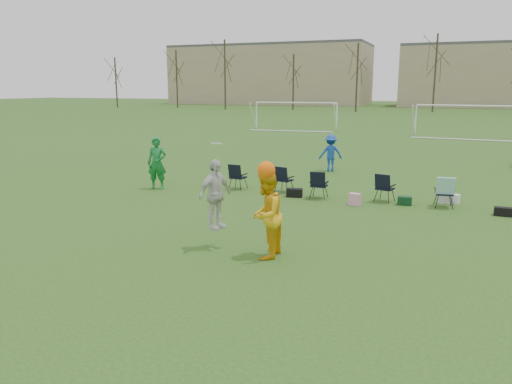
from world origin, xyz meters
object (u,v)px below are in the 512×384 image
at_px(fielder_green_near, 157,163).
at_px(center_contest, 250,207).
at_px(goal_left, 296,108).
at_px(goal_mid, 467,112).
at_px(fielder_blue, 331,153).

distance_m(fielder_green_near, center_contest, 8.32).
relative_size(goal_left, goal_mid, 1.00).
relative_size(center_contest, goal_left, 0.34).
height_order(fielder_blue, goal_mid, goal_mid).
distance_m(fielder_blue, center_contest, 12.13).
distance_m(center_contest, goal_mid, 31.23).
bearing_deg(goal_mid, goal_left, 175.87).
height_order(fielder_green_near, center_contest, center_contest).
distance_m(fielder_blue, goal_left, 22.26).
xyz_separation_m(center_contest, goal_mid, (5.00, 30.81, 0.80)).
height_order(fielder_blue, goal_left, goal_left).
bearing_deg(center_contest, fielder_blue, 94.57).
height_order(goal_left, goal_mid, same).
height_order(fielder_blue, center_contest, center_contest).
relative_size(fielder_blue, center_contest, 0.66).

